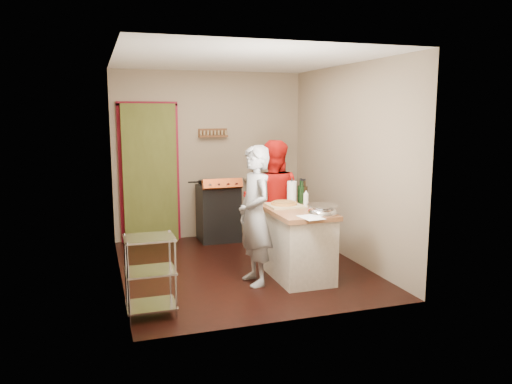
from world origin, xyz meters
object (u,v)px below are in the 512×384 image
Objects in this scene: stove at (218,212)px; wire_shelving at (150,272)px; person_red at (272,202)px; island at (297,241)px; person_stripe at (255,216)px.

wire_shelving is at bearing -116.85° from stove.
island is at bearing 116.70° from person_red.
person_stripe is (-0.07, -2.06, 0.36)m from stove.
wire_shelving is 0.50× the size of person_stripe.
wire_shelving is (-1.33, -2.62, -0.01)m from stove.
wire_shelving is 1.92m from island.
wire_shelving is at bearing -160.60° from island.
stove reaches higher than wire_shelving.
person_red is (0.49, 0.76, 0.00)m from person_stripe.
wire_shelving is 1.43m from person_stripe.
person_red is (1.74, 1.32, 0.37)m from wire_shelving.
island is at bearing 92.17° from person_stripe.
person_stripe reaches higher than stove.
person_stripe is at bearing 24.21° from wire_shelving.
stove is at bearing -51.37° from person_red.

